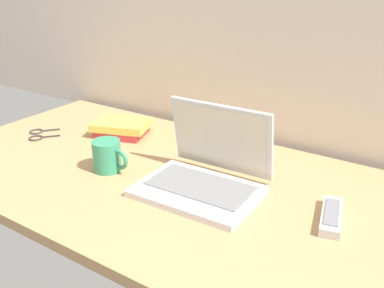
{
  "coord_description": "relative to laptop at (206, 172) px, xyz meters",
  "views": [
    {
      "loc": [
        0.6,
        -0.85,
        0.58
      ],
      "look_at": [
        0.04,
        0.0,
        0.15
      ],
      "focal_mm": 39.48,
      "sensor_mm": 36.0,
      "label": 1
    }
  ],
  "objects": [
    {
      "name": "desk",
      "position": [
        -0.08,
        -0.01,
        -0.06
      ],
      "size": [
        1.6,
        0.76,
        0.03
      ],
      "color": "tan",
      "rests_on": "ground"
    },
    {
      "name": "laptop",
      "position": [
        0.0,
        0.0,
        0.0
      ],
      "size": [
        0.32,
        0.27,
        0.22
      ],
      "color": "silver",
      "rests_on": "desk"
    },
    {
      "name": "coffee_mug",
      "position": [
        -0.29,
        -0.07,
        0.0
      ],
      "size": [
        0.12,
        0.08,
        0.09
      ],
      "color": "#338C66",
      "rests_on": "desk"
    },
    {
      "name": "remote_control_far",
      "position": [
        0.33,
        0.03,
        -0.03
      ],
      "size": [
        0.08,
        0.17,
        0.02
      ],
      "color": "#B7B7B7",
      "rests_on": "desk"
    },
    {
      "name": "eyeglasses",
      "position": [
        -0.69,
        -0.0,
        -0.04
      ],
      "size": [
        0.14,
        0.14,
        0.01
      ],
      "color": "#333338",
      "rests_on": "desk"
    },
    {
      "name": "book_stack",
      "position": [
        -0.45,
        0.17,
        -0.02
      ],
      "size": [
        0.22,
        0.19,
        0.05
      ],
      "color": "#B23333",
      "rests_on": "desk"
    }
  ]
}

